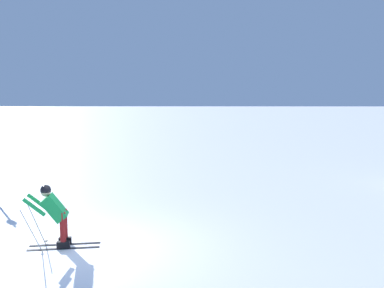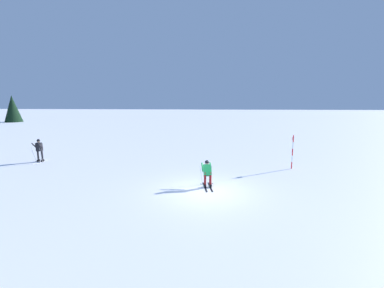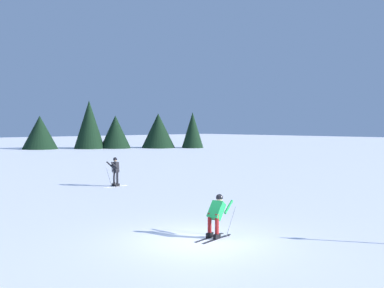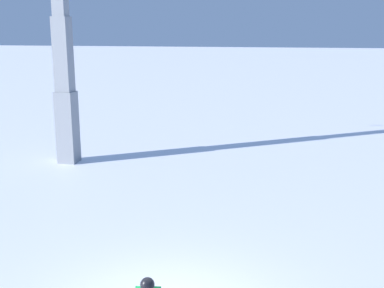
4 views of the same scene
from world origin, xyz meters
TOP-DOWN VIEW (x-y plane):
  - lift_tower_near at (-6.58, 10.07)m, footprint 0.73×2.54m

SIDE VIEW (x-z plane):
  - lift_tower_near at x=-6.58m, z-range -0.76..8.44m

